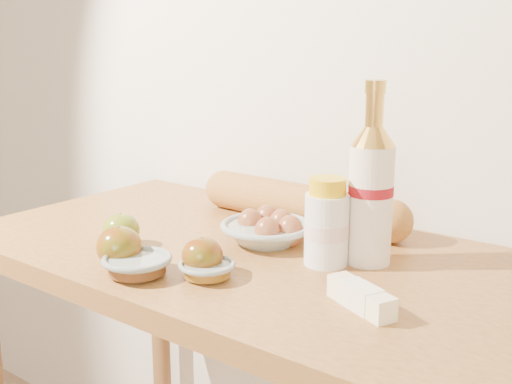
# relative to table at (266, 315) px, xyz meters

# --- Properties ---
(back_wall) EXTENTS (3.50, 0.02, 2.60)m
(back_wall) POSITION_rel_table_xyz_m (0.00, 0.33, 0.52)
(back_wall) COLOR silver
(back_wall) RESTS_ON ground
(table) EXTENTS (1.20, 0.60, 0.90)m
(table) POSITION_rel_table_xyz_m (0.00, 0.00, 0.00)
(table) COLOR #AD7437
(table) RESTS_ON ground
(bourbon_bottle) EXTENTS (0.09, 0.09, 0.32)m
(bourbon_bottle) POSITION_rel_table_xyz_m (0.17, 0.07, 0.25)
(bourbon_bottle) COLOR silver
(bourbon_bottle) RESTS_ON table
(cream_bottle) EXTENTS (0.10, 0.10, 0.15)m
(cream_bottle) POSITION_rel_table_xyz_m (0.12, 0.02, 0.19)
(cream_bottle) COLOR white
(cream_bottle) RESTS_ON table
(egg_bowl) EXTENTS (0.23, 0.23, 0.06)m
(egg_bowl) POSITION_rel_table_xyz_m (-0.03, 0.05, 0.15)
(egg_bowl) COLOR #909D97
(egg_bowl) RESTS_ON table
(baguette) EXTENTS (0.51, 0.09, 0.08)m
(baguette) POSITION_rel_table_xyz_m (-0.06, 0.20, 0.17)
(baguette) COLOR #C8873D
(baguette) RESTS_ON table
(apple_yellowgreen) EXTENTS (0.07, 0.07, 0.06)m
(apple_yellowgreen) POSITION_rel_table_xyz_m (-0.24, -0.14, 0.16)
(apple_yellowgreen) COLOR olive
(apple_yellowgreen) RESTS_ON table
(apple_redgreen_front) EXTENTS (0.10, 0.10, 0.07)m
(apple_redgreen_front) POSITION_rel_table_xyz_m (-0.16, -0.21, 0.16)
(apple_redgreen_front) COLOR #981208
(apple_redgreen_front) RESTS_ON table
(apple_redgreen_right) EXTENTS (0.09, 0.09, 0.06)m
(apple_redgreen_right) POSITION_rel_table_xyz_m (-0.02, -0.15, 0.16)
(apple_redgreen_right) COLOR #950809
(apple_redgreen_right) RESTS_ON table
(sugar_bowl) EXTENTS (0.15, 0.15, 0.03)m
(sugar_bowl) POSITION_rel_table_xyz_m (-0.10, -0.22, 0.14)
(sugar_bowl) COLOR gray
(sugar_bowl) RESTS_ON table
(syrup_bowl) EXTENTS (0.12, 0.12, 0.03)m
(syrup_bowl) POSITION_rel_table_xyz_m (-0.00, -0.16, 0.14)
(syrup_bowl) COLOR gray
(syrup_bowl) RESTS_ON table
(butter_stick) EXTENTS (0.13, 0.08, 0.04)m
(butter_stick) POSITION_rel_table_xyz_m (0.25, -0.11, 0.14)
(butter_stick) COLOR #FFF5C5
(butter_stick) RESTS_ON table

